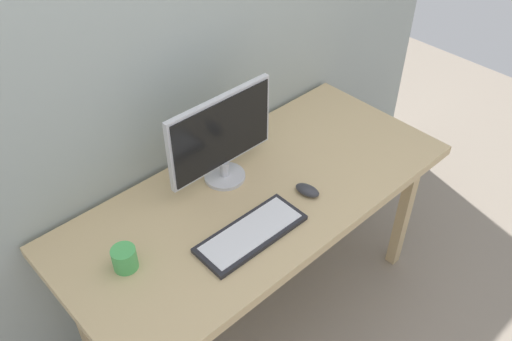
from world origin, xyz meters
name	(u,v)px	position (x,y,z in m)	size (l,w,h in m)	color
ground_plane	(258,307)	(0.00, 0.00, 0.00)	(6.00, 6.00, 0.00)	gray
desk	(258,205)	(0.00, 0.00, 0.70)	(1.66, 0.74, 0.77)	tan
monitor	(222,137)	(-0.04, 0.17, 0.98)	(0.49, 0.17, 0.39)	silver
keyboard_primary	(251,233)	(-0.18, -0.15, 0.78)	(0.43, 0.17, 0.02)	#232328
mouse	(307,190)	(0.14, -0.14, 0.79)	(0.06, 0.10, 0.04)	#333338
coffee_mug	(125,258)	(-0.60, 0.03, 0.82)	(0.09, 0.09, 0.09)	#4CB259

